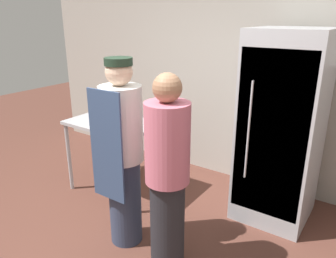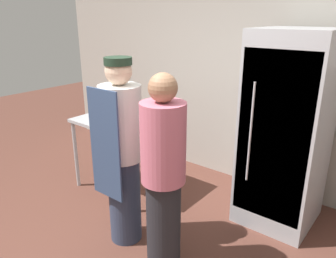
# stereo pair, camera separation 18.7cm
# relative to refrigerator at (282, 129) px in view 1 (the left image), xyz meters

# --- Properties ---
(back_wall) EXTENTS (6.40, 0.12, 3.05)m
(back_wall) POSITION_rel_refrigerator_xyz_m (-0.64, 0.61, 0.57)
(back_wall) COLOR #ADA89E
(back_wall) RESTS_ON ground_plane
(refrigerator) EXTENTS (0.71, 0.78, 1.91)m
(refrigerator) POSITION_rel_refrigerator_xyz_m (0.00, 0.00, 0.00)
(refrigerator) COLOR #ADAFB5
(refrigerator) RESTS_ON ground_plane
(prep_counter) EXTENTS (1.02, 0.73, 0.87)m
(prep_counter) POSITION_rel_refrigerator_xyz_m (-1.72, -0.55, -0.19)
(prep_counter) COLOR #ADAFB5
(prep_counter) RESTS_ON ground_plane
(donut_box) EXTENTS (0.26, 0.24, 0.28)m
(donut_box) POSITION_rel_refrigerator_xyz_m (-1.91, -0.48, -0.04)
(donut_box) COLOR silver
(donut_box) RESTS_ON prep_counter
(blender_pitcher) EXTENTS (0.12, 0.12, 0.25)m
(blender_pitcher) POSITION_rel_refrigerator_xyz_m (-1.68, -0.34, 0.03)
(blender_pitcher) COLOR black
(blender_pitcher) RESTS_ON prep_counter
(person_baker) EXTENTS (0.36, 0.38, 1.70)m
(person_baker) POSITION_rel_refrigerator_xyz_m (-1.00, -1.22, -0.07)
(person_baker) COLOR #333D56
(person_baker) RESTS_ON ground_plane
(person_customer) EXTENTS (0.35, 0.35, 1.64)m
(person_customer) POSITION_rel_refrigerator_xyz_m (-0.49, -1.27, -0.12)
(person_customer) COLOR #232328
(person_customer) RESTS_ON ground_plane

